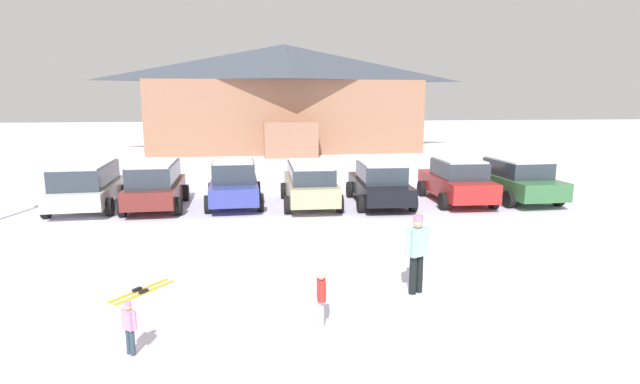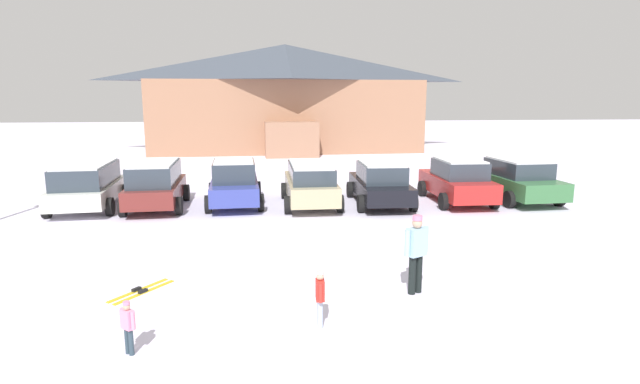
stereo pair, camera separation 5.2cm
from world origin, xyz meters
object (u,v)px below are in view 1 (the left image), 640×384
(parked_maroon_van, at_px, (155,184))
(parked_blue_hatchback, at_px, (234,182))
(ski_lodge, at_px, (284,97))
(parked_beige_suv, at_px, (310,182))
(parked_red_sedan, at_px, (457,181))
(parked_black_sedan, at_px, (380,183))
(parked_green_coupe, at_px, (514,179))
(parked_white_suv, at_px, (87,184))
(skier_adult_in_blue_parka, at_px, (417,250))
(skier_child_in_red_jacket, at_px, (321,295))
(pair_of_skis, at_px, (142,291))
(skier_child_in_pink_snowsuit, at_px, (129,325))

(parked_maroon_van, height_order, parked_blue_hatchback, parked_blue_hatchback)
(ski_lodge, bearing_deg, parked_beige_suv, -89.87)
(parked_beige_suv, bearing_deg, parked_red_sedan, -1.16)
(parked_black_sedan, height_order, parked_green_coupe, parked_green_coupe)
(parked_blue_hatchback, xyz_separation_m, parked_beige_suv, (2.85, -0.39, 0.01))
(parked_white_suv, bearing_deg, skier_adult_in_blue_parka, -43.79)
(ski_lodge, height_order, skier_child_in_red_jacket, ski_lodge)
(ski_lodge, height_order, parked_white_suv, ski_lodge)
(parked_green_coupe, xyz_separation_m, pair_of_skis, (-12.53, -8.36, -0.82))
(pair_of_skis, bearing_deg, skier_child_in_red_jacket, -29.56)
(parked_white_suv, bearing_deg, parked_blue_hatchback, 1.10)
(ski_lodge, relative_size, skier_child_in_red_jacket, 19.61)
(parked_beige_suv, bearing_deg, parked_green_coupe, 1.27)
(parked_beige_suv, bearing_deg, parked_white_suv, 177.96)
(parked_black_sedan, bearing_deg, parked_beige_suv, 177.16)
(pair_of_skis, bearing_deg, skier_child_in_pink_snowsuit, -80.38)
(parked_maroon_van, distance_m, parked_black_sedan, 8.35)
(parked_red_sedan, bearing_deg, skier_child_in_pink_snowsuit, -131.80)
(parked_white_suv, distance_m, pair_of_skis, 9.33)
(parked_beige_suv, height_order, pair_of_skis, parked_beige_suv)
(skier_child_in_red_jacket, bearing_deg, skier_child_in_pink_snowsuit, -168.67)
(ski_lodge, distance_m, parked_white_suv, 21.95)
(parked_maroon_van, xyz_separation_m, parked_black_sedan, (8.34, -0.22, -0.10))
(parked_blue_hatchback, xyz_separation_m, parked_black_sedan, (5.51, -0.52, -0.04))
(parked_white_suv, xyz_separation_m, skier_adult_in_blue_parka, (9.54, -9.15, 0.03))
(parked_blue_hatchback, height_order, parked_black_sedan, parked_blue_hatchback)
(skier_child_in_red_jacket, bearing_deg, parked_beige_suv, 85.83)
(parked_black_sedan, relative_size, parked_red_sedan, 1.06)
(parked_red_sedan, height_order, skier_adult_in_blue_parka, parked_red_sedan)
(parked_beige_suv, bearing_deg, parked_blue_hatchback, 172.16)
(parked_beige_suv, relative_size, skier_child_in_pink_snowsuit, 4.99)
(parked_black_sedan, height_order, skier_child_in_pink_snowsuit, parked_black_sedan)
(parked_green_coupe, bearing_deg, parked_blue_hatchback, 178.91)
(parked_beige_suv, height_order, skier_adult_in_blue_parka, skier_adult_in_blue_parka)
(parked_blue_hatchback, relative_size, parked_beige_suv, 1.00)
(parked_blue_hatchback, height_order, parked_beige_suv, parked_blue_hatchback)
(pair_of_skis, bearing_deg, parked_maroon_van, 99.36)
(parked_white_suv, distance_m, parked_green_coupe, 16.35)
(parked_maroon_van, relative_size, parked_green_coupe, 0.84)
(skier_child_in_red_jacket, bearing_deg, ski_lodge, 88.70)
(parked_white_suv, distance_m, skier_child_in_pink_snowsuit, 11.92)
(parked_beige_suv, height_order, skier_child_in_red_jacket, parked_beige_suv)
(parked_beige_suv, bearing_deg, skier_child_in_red_jacket, -94.17)
(parked_white_suv, xyz_separation_m, skier_child_in_red_jacket, (7.40, -10.49, -0.32))
(ski_lodge, height_order, skier_adult_in_blue_parka, ski_lodge)
(parked_green_coupe, height_order, pair_of_skis, parked_green_coupe)
(parked_maroon_van, height_order, parked_red_sedan, parked_maroon_van)
(parked_red_sedan, bearing_deg, parked_blue_hatchback, 176.60)
(skier_adult_in_blue_parka, xyz_separation_m, pair_of_skis, (-5.72, 0.68, -0.92))
(parked_beige_suv, distance_m, skier_adult_in_blue_parka, 8.97)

